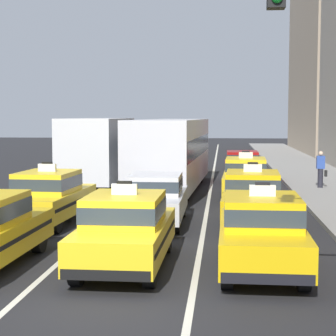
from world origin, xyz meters
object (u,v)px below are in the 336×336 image
(taxi_left_fourth, at_px, (132,159))
(sedan_center_second, at_px, (156,198))
(taxi_center_nearest, at_px, (125,229))
(taxi_left_second, at_px, (49,196))
(box_truck_left_third, at_px, (101,152))
(taxi_center_fourth, at_px, (185,157))
(bus_center_third, at_px, (172,150))
(pedestrian_near_crosswalk, at_px, (321,169))
(taxi_right_second, at_px, (252,197))
(taxi_right_nearest, at_px, (262,231))
(taxi_right_third, at_px, (246,177))
(sedan_right_fourth, at_px, (242,165))

(taxi_left_fourth, height_order, sedan_center_second, taxi_left_fourth)
(taxi_center_nearest, bearing_deg, sedan_center_second, 89.22)
(taxi_left_second, bearing_deg, box_truck_left_third, 90.18)
(box_truck_left_third, distance_m, taxi_center_fourth, 10.69)
(box_truck_left_third, bearing_deg, sedan_center_second, -67.40)
(taxi_left_second, bearing_deg, taxi_left_fourth, 89.46)
(taxi_center_nearest, bearing_deg, taxi_center_fourth, 90.49)
(taxi_left_second, xyz_separation_m, bus_center_third, (3.13, 8.74, 0.94))
(taxi_left_fourth, bearing_deg, taxi_left_second, -90.54)
(bus_center_third, relative_size, pedestrian_near_crosswalk, 6.87)
(box_truck_left_third, xyz_separation_m, taxi_left_fourth, (0.18, 7.73, -0.90))
(taxi_center_fourth, relative_size, taxi_right_second, 0.99)
(taxi_center_nearest, distance_m, taxi_center_fourth, 23.63)
(taxi_center_nearest, bearing_deg, taxi_right_nearest, 0.58)
(bus_center_third, bearing_deg, taxi_left_fourth, 112.27)
(taxi_right_third, bearing_deg, taxi_right_nearest, -90.41)
(taxi_center_fourth, bearing_deg, taxi_left_fourth, -139.96)
(taxi_right_third, relative_size, sedan_right_fourth, 1.07)
(taxi_right_second, relative_size, pedestrian_near_crosswalk, 2.81)
(taxi_center_nearest, height_order, pedestrian_near_crosswalk, taxi_center_nearest)
(taxi_left_second, relative_size, bus_center_third, 0.41)
(pedestrian_near_crosswalk, bearing_deg, sedan_center_second, -125.75)
(taxi_center_fourth, height_order, taxi_right_second, same)
(box_truck_left_third, relative_size, taxi_right_third, 1.53)
(box_truck_left_third, xyz_separation_m, taxi_right_third, (6.39, -1.80, -0.90))
(taxi_center_nearest, xyz_separation_m, taxi_center_fourth, (-0.20, 23.63, 0.00))
(taxi_center_nearest, relative_size, taxi_right_second, 0.99)
(sedan_center_second, xyz_separation_m, taxi_right_third, (3.01, 6.31, 0.03))
(box_truck_left_third, bearing_deg, pedestrian_near_crosswalk, 5.22)
(box_truck_left_third, relative_size, sedan_center_second, 1.64)
(taxi_left_fourth, height_order, taxi_right_second, same)
(taxi_left_fourth, xyz_separation_m, taxi_center_nearest, (3.13, -21.17, 0.00))
(taxi_left_second, relative_size, taxi_center_fourth, 1.02)
(sedan_center_second, distance_m, pedestrian_near_crosswalk, 11.10)
(bus_center_third, bearing_deg, sedan_center_second, -88.54)
(sedan_center_second, bearing_deg, taxi_left_fourth, 101.42)
(box_truck_left_third, height_order, taxi_right_nearest, box_truck_left_third)
(taxi_center_nearest, xyz_separation_m, sedan_right_fourth, (3.14, 17.71, -0.03))
(pedestrian_near_crosswalk, bearing_deg, taxi_center_fourth, 126.04)
(taxi_right_second, bearing_deg, taxi_center_nearest, -118.73)
(taxi_right_nearest, bearing_deg, pedestrian_near_crosswalk, 76.04)
(taxi_left_second, bearing_deg, sedan_center_second, 3.06)
(sedan_right_fourth, relative_size, pedestrian_near_crosswalk, 2.62)
(box_truck_left_third, xyz_separation_m, bus_center_third, (3.16, 0.46, 0.04))
(taxi_right_nearest, bearing_deg, sedan_right_fourth, 89.55)
(sedan_center_second, relative_size, sedan_right_fourth, 1.00)
(taxi_right_third, height_order, pedestrian_near_crosswalk, taxi_right_third)
(taxi_left_second, xyz_separation_m, sedan_right_fourth, (6.42, 12.56, -0.03))
(taxi_left_fourth, xyz_separation_m, pedestrian_near_crosswalk, (9.69, -6.83, 0.10))
(taxi_right_second, bearing_deg, sedan_center_second, -174.70)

